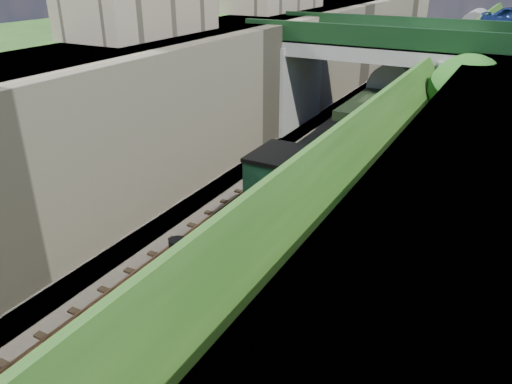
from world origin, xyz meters
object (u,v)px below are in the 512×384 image
at_px(tree, 469,96).
at_px(locomotive, 253,242).
at_px(road_bridge, 392,76).
at_px(tender, 331,174).

bearing_deg(tree, locomotive, -110.62).
height_order(road_bridge, tree, road_bridge).
bearing_deg(locomotive, tender, 90.00).
bearing_deg(locomotive, tree, 69.38).
bearing_deg(tree, tender, -132.40).
distance_m(locomotive, tender, 7.37).
relative_size(tree, locomotive, 0.65).
bearing_deg(tree, road_bridge, 132.52).
height_order(tree, tender, tree).
xyz_separation_m(locomotive, tender, (-0.00, 7.36, -0.27)).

